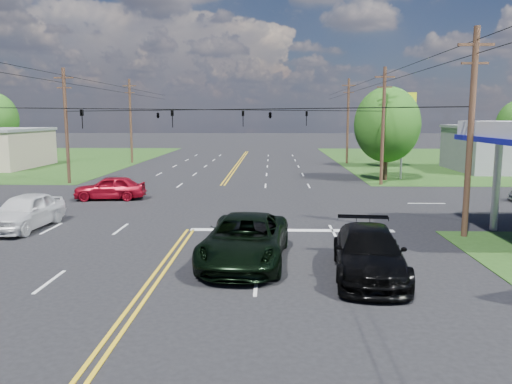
{
  "coord_description": "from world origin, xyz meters",
  "views": [
    {
      "loc": [
        4.01,
        -20.01,
        5.54
      ],
      "look_at": [
        3.18,
        6.0,
        1.62
      ],
      "focal_mm": 35.0,
      "sensor_mm": 36.0,
      "label": 1
    }
  ],
  "objects_px": {
    "pole_left_far": "(131,120)",
    "tree_right_a": "(387,125)",
    "pole_right_far": "(348,120)",
    "tree_right_b": "(385,129)",
    "pickup_white": "(25,211)",
    "pickup_dkgreen": "(245,240)",
    "pole_nw": "(66,125)",
    "pole_se": "(471,131)",
    "suv_black": "(369,253)",
    "pole_ne": "(383,125)"
  },
  "relations": [
    {
      "from": "pickup_dkgreen",
      "to": "pole_nw",
      "type": "bearing_deg",
      "value": 130.01
    },
    {
      "from": "pole_se",
      "to": "pickup_dkgreen",
      "type": "distance_m",
      "value": 11.69
    },
    {
      "from": "pole_ne",
      "to": "pickup_dkgreen",
      "type": "height_order",
      "value": "pole_ne"
    },
    {
      "from": "tree_right_b",
      "to": "pole_se",
      "type": "bearing_deg",
      "value": -96.05
    },
    {
      "from": "tree_right_a",
      "to": "pickup_dkgreen",
      "type": "relative_size",
      "value": 1.26
    },
    {
      "from": "pole_se",
      "to": "pole_left_far",
      "type": "relative_size",
      "value": 0.95
    },
    {
      "from": "pole_se",
      "to": "pickup_dkgreen",
      "type": "relative_size",
      "value": 1.46
    },
    {
      "from": "pole_se",
      "to": "tree_right_a",
      "type": "bearing_deg",
      "value": 87.27
    },
    {
      "from": "pole_nw",
      "to": "tree_right_a",
      "type": "relative_size",
      "value": 1.16
    },
    {
      "from": "pickup_white",
      "to": "pole_se",
      "type": "bearing_deg",
      "value": 0.84
    },
    {
      "from": "pickup_white",
      "to": "pickup_dkgreen",
      "type": "bearing_deg",
      "value": -22.61
    },
    {
      "from": "pole_left_far",
      "to": "pole_right_far",
      "type": "xyz_separation_m",
      "value": [
        26.0,
        0.0,
        0.0
      ]
    },
    {
      "from": "pole_ne",
      "to": "tree_right_b",
      "type": "xyz_separation_m",
      "value": [
        3.5,
        15.0,
        -0.7
      ]
    },
    {
      "from": "pole_se",
      "to": "pole_left_far",
      "type": "bearing_deg",
      "value": 125.1
    },
    {
      "from": "pickup_dkgreen",
      "to": "pole_se",
      "type": "bearing_deg",
      "value": 29.03
    },
    {
      "from": "pickup_dkgreen",
      "to": "suv_black",
      "type": "height_order",
      "value": "pickup_dkgreen"
    },
    {
      "from": "tree_right_b",
      "to": "pickup_dkgreen",
      "type": "bearing_deg",
      "value": -109.78
    },
    {
      "from": "pole_nw",
      "to": "suv_black",
      "type": "bearing_deg",
      "value": -49.62
    },
    {
      "from": "suv_black",
      "to": "pickup_white",
      "type": "xyz_separation_m",
      "value": [
        -15.69,
        7.01,
        0.04
      ]
    },
    {
      "from": "pole_left_far",
      "to": "pickup_white",
      "type": "bearing_deg",
      "value": -82.52
    },
    {
      "from": "pole_left_far",
      "to": "suv_black",
      "type": "distance_m",
      "value": 47.8
    },
    {
      "from": "pole_right_far",
      "to": "suv_black",
      "type": "distance_m",
      "value": 43.58
    },
    {
      "from": "pole_left_far",
      "to": "pole_right_far",
      "type": "bearing_deg",
      "value": 0.0
    },
    {
      "from": "pole_se",
      "to": "suv_black",
      "type": "relative_size",
      "value": 1.63
    },
    {
      "from": "pickup_white",
      "to": "pole_left_far",
      "type": "bearing_deg",
      "value": 101.02
    },
    {
      "from": "pole_left_far",
      "to": "pickup_white",
      "type": "distance_m",
      "value": 36.56
    },
    {
      "from": "pickup_dkgreen",
      "to": "suv_black",
      "type": "relative_size",
      "value": 1.12
    },
    {
      "from": "suv_black",
      "to": "pickup_dkgreen",
      "type": "bearing_deg",
      "value": 166.97
    },
    {
      "from": "pole_se",
      "to": "pole_ne",
      "type": "bearing_deg",
      "value": 90.0
    },
    {
      "from": "pickup_dkgreen",
      "to": "pickup_white",
      "type": "bearing_deg",
      "value": 158.49
    },
    {
      "from": "pickup_white",
      "to": "pole_ne",
      "type": "bearing_deg",
      "value": 42.17
    },
    {
      "from": "tree_right_a",
      "to": "pole_left_far",
      "type": "bearing_deg",
      "value": 149.35
    },
    {
      "from": "pole_ne",
      "to": "pole_left_far",
      "type": "xyz_separation_m",
      "value": [
        -26.0,
        19.0,
        0.25
      ]
    },
    {
      "from": "tree_right_b",
      "to": "pickup_white",
      "type": "relative_size",
      "value": 1.36
    },
    {
      "from": "pickup_dkgreen",
      "to": "suv_black",
      "type": "bearing_deg",
      "value": -13.79
    },
    {
      "from": "pole_nw",
      "to": "pole_right_far",
      "type": "height_order",
      "value": "pole_right_far"
    },
    {
      "from": "pole_left_far",
      "to": "pickup_dkgreen",
      "type": "xyz_separation_m",
      "value": [
        16.0,
        -41.53,
        -4.26
      ]
    },
    {
      "from": "pole_right_far",
      "to": "tree_right_b",
      "type": "xyz_separation_m",
      "value": [
        3.5,
        -4.0,
        -0.95
      ]
    },
    {
      "from": "tree_right_a",
      "to": "pole_nw",
      "type": "bearing_deg",
      "value": -173.66
    },
    {
      "from": "pole_se",
      "to": "tree_right_b",
      "type": "bearing_deg",
      "value": 83.95
    },
    {
      "from": "pole_nw",
      "to": "pole_ne",
      "type": "relative_size",
      "value": 1.0
    },
    {
      "from": "pole_ne",
      "to": "pole_right_far",
      "type": "bearing_deg",
      "value": 90.0
    },
    {
      "from": "pole_nw",
      "to": "tree_right_b",
      "type": "bearing_deg",
      "value": 26.95
    },
    {
      "from": "suv_black",
      "to": "pole_nw",
      "type": "bearing_deg",
      "value": 135.78
    },
    {
      "from": "pole_right_far",
      "to": "pole_left_far",
      "type": "bearing_deg",
      "value": 180.0
    },
    {
      "from": "pole_nw",
      "to": "tree_right_b",
      "type": "relative_size",
      "value": 1.34
    },
    {
      "from": "pole_left_far",
      "to": "pole_se",
      "type": "bearing_deg",
      "value": -54.9
    },
    {
      "from": "pole_left_far",
      "to": "tree_right_a",
      "type": "relative_size",
      "value": 1.22
    },
    {
      "from": "pole_ne",
      "to": "pole_right_far",
      "type": "distance_m",
      "value": 19.0
    },
    {
      "from": "pole_left_far",
      "to": "tree_right_a",
      "type": "bearing_deg",
      "value": -30.65
    }
  ]
}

